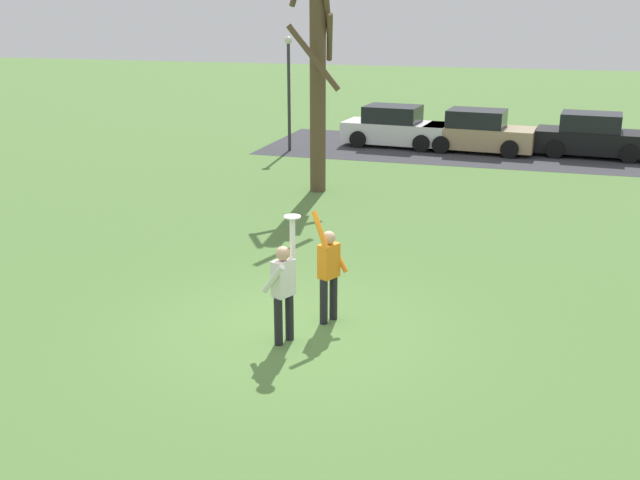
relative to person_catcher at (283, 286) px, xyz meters
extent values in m
plane|color=#567F3D|center=(0.01, 0.56, -0.98)|extent=(120.00, 120.00, 0.00)
cylinder|color=black|center=(-0.05, -0.12, -0.57)|extent=(0.14, 0.14, 0.82)
cylinder|color=black|center=(0.05, 0.12, -0.57)|extent=(0.14, 0.14, 0.82)
cube|color=silver|center=(0.00, 0.00, 0.14)|extent=(0.35, 0.42, 0.60)
sphere|color=tan|center=(0.00, 0.00, 0.55)|extent=(0.23, 0.23, 0.23)
cylinder|color=silver|center=(-0.09, -0.20, 0.19)|extent=(0.46, 0.28, 0.58)
cylinder|color=silver|center=(0.09, 0.20, 0.77)|extent=(0.09, 0.09, 0.66)
cylinder|color=black|center=(0.52, 1.13, -0.57)|extent=(0.14, 0.14, 0.82)
cylinder|color=black|center=(0.41, 0.90, -0.57)|extent=(0.14, 0.14, 0.82)
cube|color=orange|center=(0.46, 1.02, 0.14)|extent=(0.35, 0.42, 0.60)
sphere|color=tan|center=(0.46, 1.02, 0.55)|extent=(0.23, 0.23, 0.23)
cylinder|color=orange|center=(0.56, 1.22, 0.19)|extent=(0.46, 0.28, 0.58)
cylinder|color=orange|center=(0.37, 0.81, 0.74)|extent=(0.34, 0.21, 0.65)
cylinder|color=white|center=(0.09, 0.20, 1.11)|extent=(0.27, 0.27, 0.02)
cube|color=white|center=(-1.73, 18.29, -0.43)|extent=(4.23, 2.13, 0.80)
cube|color=black|center=(-1.88, 18.30, 0.29)|extent=(2.23, 1.81, 0.64)
cylinder|color=black|center=(-0.39, 19.09, -0.65)|extent=(0.68, 0.27, 0.66)
cylinder|color=black|center=(-0.54, 17.28, -0.65)|extent=(0.68, 0.27, 0.66)
cylinder|color=black|center=(-2.92, 19.30, -0.65)|extent=(0.68, 0.27, 0.66)
cylinder|color=black|center=(-3.07, 17.48, -0.65)|extent=(0.68, 0.27, 0.66)
cube|color=tan|center=(1.56, 18.03, -0.43)|extent=(4.23, 2.13, 0.80)
cube|color=black|center=(1.41, 18.04, 0.29)|extent=(2.23, 1.81, 0.64)
cylinder|color=black|center=(2.90, 18.83, -0.65)|extent=(0.68, 0.27, 0.66)
cylinder|color=black|center=(2.75, 17.02, -0.65)|extent=(0.68, 0.27, 0.66)
cylinder|color=black|center=(0.37, 19.04, -0.65)|extent=(0.68, 0.27, 0.66)
cylinder|color=black|center=(0.22, 17.23, -0.65)|extent=(0.68, 0.27, 0.66)
cube|color=black|center=(5.68, 18.30, -0.43)|extent=(4.23, 2.13, 0.80)
cube|color=black|center=(5.53, 18.31, 0.29)|extent=(2.23, 1.81, 0.64)
cylinder|color=black|center=(7.02, 19.10, -0.65)|extent=(0.68, 0.27, 0.66)
cylinder|color=black|center=(6.87, 17.28, -0.65)|extent=(0.68, 0.27, 0.66)
cylinder|color=black|center=(4.49, 19.31, -0.65)|extent=(0.68, 0.27, 0.66)
cylinder|color=black|center=(4.34, 17.49, -0.65)|extent=(0.68, 0.27, 0.66)
cube|color=#38383D|center=(1.83, 18.14, -0.98)|extent=(17.02, 6.40, 0.01)
cylinder|color=brown|center=(-2.52, 10.20, 2.20)|extent=(0.47, 0.47, 6.36)
cylinder|color=brown|center=(-2.23, 10.23, 4.11)|extent=(0.23, 0.72, 1.17)
cylinder|color=brown|center=(-2.42, 9.51, 2.95)|extent=(1.53, 0.36, 1.83)
cylinder|color=brown|center=(-2.19, 10.30, 3.48)|extent=(0.40, 0.83, 1.35)
cylinder|color=#2D2D33|center=(-5.46, 16.14, 1.02)|extent=(0.12, 0.12, 4.00)
sphere|color=silver|center=(-5.46, 16.14, 3.14)|extent=(0.28, 0.28, 0.28)
camera|label=1|loc=(3.71, -10.31, 4.24)|focal=41.00mm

